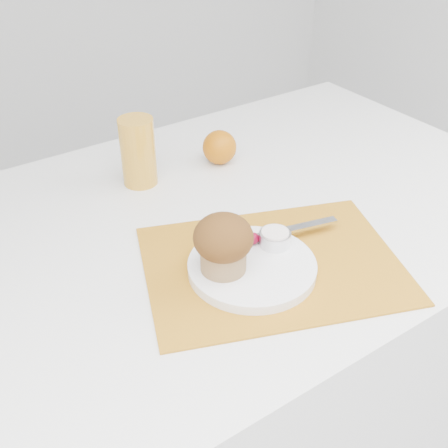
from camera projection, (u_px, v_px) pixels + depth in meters
table at (237, 345)px, 1.28m from camera, size 1.20×0.80×0.75m
placemat at (272, 264)px, 0.92m from camera, size 0.50×0.43×0.00m
plate at (252, 267)px, 0.90m from camera, size 0.26×0.26×0.02m
ramekin at (275, 238)px, 0.93m from camera, size 0.06×0.06×0.02m
cream at (275, 233)px, 0.92m from camera, size 0.05×0.05×0.01m
raspberry_near at (253, 238)px, 0.93m from camera, size 0.02×0.02×0.02m
raspberry_far at (267, 239)px, 0.93m from camera, size 0.02×0.02×0.02m
butter_knife at (284, 231)px, 0.96m from camera, size 0.20×0.06×0.01m
orange at (219, 147)px, 1.19m from camera, size 0.07×0.07×0.07m
juice_glass at (138, 152)px, 1.11m from camera, size 0.08×0.08×0.14m
muffin at (223, 243)px, 0.86m from camera, size 0.09×0.09×0.10m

